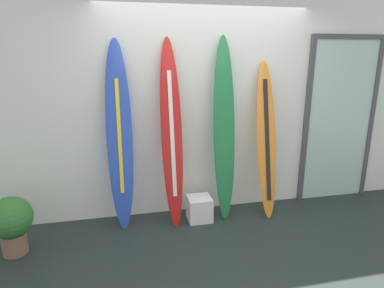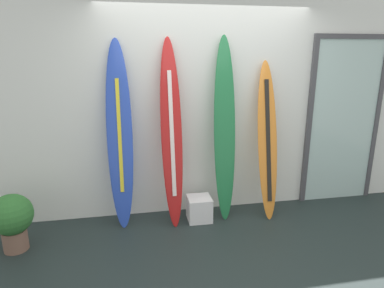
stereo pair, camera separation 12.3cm
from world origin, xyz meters
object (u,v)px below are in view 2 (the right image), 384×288
surfboard_sunset (267,141)px  surfboard_emerald (225,131)px  surfboard_crimson (172,134)px  display_block_left (199,208)px  glass_door (343,119)px  surfboard_cobalt (120,136)px  potted_plant (12,218)px

surfboard_sunset → surfboard_emerald: bearing=175.5°
surfboard_sunset → surfboard_crimson: bearing=179.1°
display_block_left → glass_door: size_ratio=0.13×
surfboard_emerald → surfboard_sunset: surfboard_emerald is taller
surfboard_sunset → display_block_left: (-0.85, -0.04, -0.80)m
surfboard_cobalt → surfboard_crimson: (0.58, -0.05, 0.01)m
surfboard_emerald → glass_door: bearing=6.8°
surfboard_sunset → potted_plant: 2.92m
surfboard_cobalt → surfboard_emerald: 1.22m
surfboard_sunset → potted_plant: bearing=-173.6°
surfboard_crimson → surfboard_emerald: 0.64m
surfboard_emerald → surfboard_cobalt: bearing=178.6°
surfboard_emerald → potted_plant: 2.45m
surfboard_emerald → display_block_left: size_ratio=7.50×
surfboard_crimson → display_block_left: (0.32, -0.06, -0.93)m
surfboard_sunset → display_block_left: bearing=-177.5°
surfboard_emerald → surfboard_sunset: bearing=-4.5°
surfboard_emerald → surfboard_sunset: 0.55m
surfboard_cobalt → display_block_left: bearing=-6.9°
surfboard_sunset → display_block_left: surfboard_sunset is taller
surfboard_cobalt → surfboard_sunset: bearing=-2.3°
display_block_left → surfboard_emerald: bearing=14.0°
surfboard_cobalt → surfboard_crimson: 0.58m
surfboard_crimson → potted_plant: 1.86m
surfboard_sunset → glass_door: 1.20m
display_block_left → surfboard_sunset: bearing=2.5°
display_block_left → potted_plant: potted_plant is taller
display_block_left → potted_plant: 2.03m
surfboard_cobalt → potted_plant: 1.37m
glass_door → display_block_left: bearing=-172.1°
surfboard_cobalt → surfboard_emerald: (1.22, -0.03, 0.01)m
surfboard_sunset → display_block_left: 1.17m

